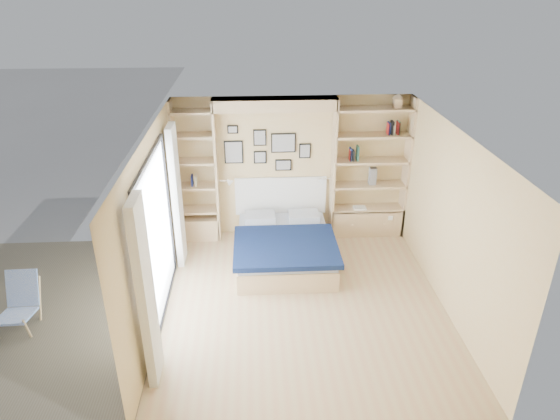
{
  "coord_description": "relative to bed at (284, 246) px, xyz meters",
  "views": [
    {
      "loc": [
        -0.67,
        -5.89,
        4.35
      ],
      "look_at": [
        -0.28,
        0.9,
        1.07
      ],
      "focal_mm": 32.0,
      "sensor_mm": 36.0,
      "label": 1
    }
  ],
  "objects": [
    {
      "name": "deck_chair",
      "position": [
        -3.64,
        -1.45,
        0.08
      ],
      "size": [
        0.46,
        0.74,
        0.73
      ],
      "rotation": [
        0.0,
        0.0,
        0.02
      ],
      "color": "tan",
      "rests_on": "ground"
    },
    {
      "name": "reading_lamps",
      "position": [
        -0.1,
        0.8,
        0.84
      ],
      "size": [
        1.92,
        0.12,
        0.15
      ],
      "color": "silver",
      "rests_on": "ground"
    },
    {
      "name": "ground",
      "position": [
        0.2,
        -1.2,
        -0.27
      ],
      "size": [
        4.5,
        4.5,
        0.0
      ],
      "primitive_type": "plane",
      "color": "tan",
      "rests_on": "ground"
    },
    {
      "name": "photo_gallery",
      "position": [
        -0.26,
        1.02,
        1.34
      ],
      "size": [
        1.48,
        0.02,
        0.82
      ],
      "color": "black",
      "rests_on": "ground"
    },
    {
      "name": "bed",
      "position": [
        0.0,
        0.0,
        0.0
      ],
      "size": [
        1.62,
        2.04,
        1.07
      ],
      "color": "tan",
      "rests_on": "ground"
    },
    {
      "name": "deck",
      "position": [
        -3.4,
        -1.2,
        -0.27
      ],
      "size": [
        3.2,
        4.0,
        0.05
      ],
      "primitive_type": "cube",
      "color": "#635A49",
      "rests_on": "ground"
    },
    {
      "name": "room_shell",
      "position": [
        -0.19,
        0.32,
        0.81
      ],
      "size": [
        4.5,
        4.5,
        4.5
      ],
      "color": "#CFB37F",
      "rests_on": "ground"
    },
    {
      "name": "shelf_decor",
      "position": [
        1.44,
        0.87,
        1.46
      ],
      "size": [
        3.54,
        0.23,
        2.03
      ],
      "color": "#A51E1E",
      "rests_on": "ground"
    }
  ]
}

